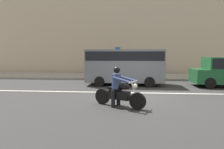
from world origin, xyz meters
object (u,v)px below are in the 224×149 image
(motorcycle_with_rider_denim_blue, at_px, (119,90))
(street_sign_post, at_px, (118,58))
(pedestrian_bystander, at_px, (102,63))
(parked_van_slate_gray, at_px, (125,65))

(motorcycle_with_rider_denim_blue, distance_m, street_sign_post, 9.30)
(street_sign_post, distance_m, pedestrian_bystander, 2.16)
(parked_van_slate_gray, bearing_deg, motorcycle_with_rider_denim_blue, -91.11)
(parked_van_slate_gray, distance_m, street_sign_post, 3.90)
(parked_van_slate_gray, relative_size, street_sign_post, 1.97)
(parked_van_slate_gray, height_order, street_sign_post, street_sign_post)
(pedestrian_bystander, bearing_deg, parked_van_slate_gray, -67.94)
(motorcycle_with_rider_denim_blue, relative_size, parked_van_slate_gray, 0.40)
(pedestrian_bystander, bearing_deg, street_sign_post, -44.93)
(motorcycle_with_rider_denim_blue, relative_size, pedestrian_bystander, 1.12)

